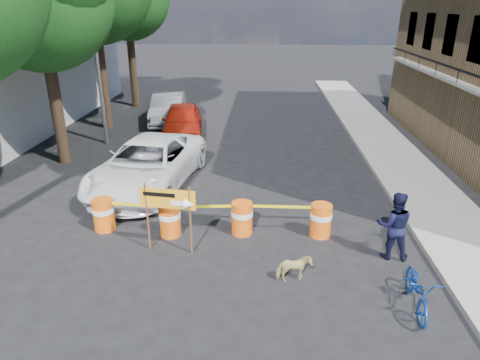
# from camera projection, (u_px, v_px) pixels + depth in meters

# --- Properties ---
(ground) EXTENTS (120.00, 120.00, 0.00)m
(ground) POSITION_uv_depth(u_px,v_px,m) (220.00, 269.00, 10.00)
(ground) COLOR black
(ground) RESTS_ON ground
(sidewalk_east) EXTENTS (2.40, 40.00, 0.15)m
(sidewalk_east) POSITION_uv_depth(u_px,v_px,m) (410.00, 176.00, 15.19)
(sidewalk_east) COLOR gray
(sidewalk_east) RESTS_ON ground
(streetlamp) EXTENTS (1.25, 0.18, 8.00)m
(streetlamp) POSITION_uv_depth(u_px,v_px,m) (96.00, 40.00, 17.40)
(streetlamp) COLOR gray
(streetlamp) RESTS_ON ground
(barrel_far_left) EXTENTS (0.58, 0.58, 0.90)m
(barrel_far_left) POSITION_uv_depth(u_px,v_px,m) (104.00, 214.00, 11.59)
(barrel_far_left) COLOR #DD540D
(barrel_far_left) RESTS_ON ground
(barrel_mid_left) EXTENTS (0.58, 0.58, 0.90)m
(barrel_mid_left) POSITION_uv_depth(u_px,v_px,m) (170.00, 219.00, 11.32)
(barrel_mid_left) COLOR #DD540D
(barrel_mid_left) RESTS_ON ground
(barrel_mid_right) EXTENTS (0.58, 0.58, 0.90)m
(barrel_mid_right) POSITION_uv_depth(u_px,v_px,m) (242.00, 217.00, 11.40)
(barrel_mid_right) COLOR #DD540D
(barrel_mid_right) RESTS_ON ground
(barrel_far_right) EXTENTS (0.58, 0.58, 0.90)m
(barrel_far_right) POSITION_uv_depth(u_px,v_px,m) (321.00, 220.00, 11.29)
(barrel_far_right) COLOR #DD540D
(barrel_far_right) RESTS_ON ground
(detour_sign) EXTENTS (1.39, 0.34, 1.80)m
(detour_sign) POSITION_uv_depth(u_px,v_px,m) (175.00, 205.00, 10.20)
(detour_sign) COLOR #592D19
(detour_sign) RESTS_ON ground
(pedestrian) EXTENTS (0.91, 0.75, 1.72)m
(pedestrian) POSITION_uv_depth(u_px,v_px,m) (394.00, 226.00, 10.18)
(pedestrian) COLOR black
(pedestrian) RESTS_ON ground
(bicycle) EXTENTS (0.67, 0.94, 1.69)m
(bicycle) POSITION_uv_depth(u_px,v_px,m) (421.00, 272.00, 8.42)
(bicycle) COLOR #133D9C
(bicycle) RESTS_ON ground
(dog) EXTENTS (0.82, 0.51, 0.64)m
(dog) POSITION_uv_depth(u_px,v_px,m) (294.00, 269.00, 9.46)
(dog) COLOR tan
(dog) RESTS_ON ground
(suv_white) EXTENTS (3.42, 6.06, 1.60)m
(suv_white) POSITION_uv_depth(u_px,v_px,m) (148.00, 164.00, 14.25)
(suv_white) COLOR white
(suv_white) RESTS_ON ground
(sedan_red) EXTENTS (2.37, 4.61, 1.50)m
(sedan_red) POSITION_uv_depth(u_px,v_px,m) (182.00, 121.00, 19.76)
(sedan_red) COLOR #A71E0D
(sedan_red) RESTS_ON ground
(sedan_silver) EXTENTS (2.05, 4.61, 1.47)m
(sedan_silver) POSITION_uv_depth(u_px,v_px,m) (168.00, 108.00, 22.17)
(sedan_silver) COLOR #B6BABE
(sedan_silver) RESTS_ON ground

